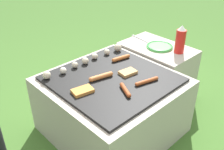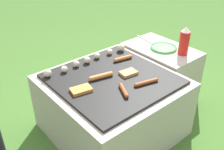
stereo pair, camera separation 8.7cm
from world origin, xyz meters
The scene contains 13 objects.
ground_plane centered at (0.00, 0.00, 0.00)m, with size 14.00×14.00×0.00m, color #3D6628.
grill centered at (0.00, 0.00, 0.22)m, with size 0.81×0.81×0.44m.
side_ledge centered at (0.60, 0.09, 0.22)m, with size 0.38×0.58×0.44m.
sausage_front_center centered at (0.11, -0.20, 0.45)m, with size 0.17×0.06×0.02m.
sausage_front_left centered at (-0.06, 0.04, 0.45)m, with size 0.17×0.06×0.03m.
sausage_front_right centered at (0.22, 0.14, 0.45)m, with size 0.15×0.05×0.03m.
sausage_mid_right centered at (-0.06, -0.17, 0.45)m, with size 0.08×0.14×0.03m.
bread_slice_left centered at (-0.24, 0.00, 0.45)m, with size 0.14×0.10×0.02m.
bread_slice_right centered at (0.11, -0.04, 0.45)m, with size 0.12×0.09×0.02m.
mushroom_row centered at (0.02, 0.27, 0.46)m, with size 0.68×0.08×0.06m.
plate_colorful centered at (0.60, 0.08, 0.45)m, with size 0.21×0.21×0.02m.
condiment_bottle centered at (0.64, -0.08, 0.54)m, with size 0.07×0.07×0.22m.
fork_utensil centered at (0.62, 0.31, 0.44)m, with size 0.04×0.19×0.01m.
Camera 2 is at (-0.94, -1.11, 1.32)m, focal length 42.00 mm.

